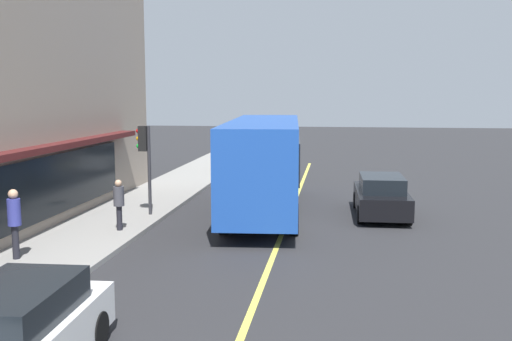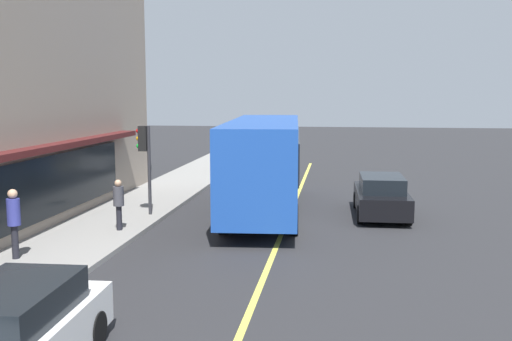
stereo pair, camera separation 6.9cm
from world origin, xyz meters
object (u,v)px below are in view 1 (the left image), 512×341
Objects in this scene: bus at (264,160)px; car_white at (13,337)px; pedestrian_waiting at (14,217)px; pedestrian_mid_block at (119,200)px; traffic_light at (145,149)px; car_silver at (252,159)px; car_black at (381,196)px.

bus reaches higher than car_white.
pedestrian_mid_block is (3.52, -1.51, -0.16)m from pedestrian_waiting.
car_white is at bearing -171.19° from traffic_light.
car_silver is 2.32× the size of pedestrian_waiting.
car_silver is at bearing -0.30° from car_white.
bus is 4.48m from traffic_light.
car_black is at bearing -64.41° from pedestrian_mid_block.
traffic_light is 2.88m from pedestrian_mid_block.
pedestrian_mid_block is (-2.52, 0.04, -1.41)m from traffic_light.
pedestrian_waiting is (-6.04, 1.55, -1.25)m from traffic_light.
pedestrian_mid_block is at bearing -23.24° from pedestrian_waiting.
car_black is at bearing -150.29° from car_silver.
car_silver is at bearing 29.71° from car_black.
pedestrian_waiting is at bearing 29.77° from car_white.
bus is at bearing -36.19° from pedestrian_waiting.
car_black is 9.44m from pedestrian_mid_block.
traffic_light is at bearing -14.43° from pedestrian_waiting.
pedestrian_waiting is at bearing 169.39° from car_silver.
traffic_light is 8.79m from car_black.
traffic_light is 0.74× the size of car_silver.
traffic_light reaches higher than car_white.
pedestrian_mid_block is at bearing 11.33° from car_white.
car_black is 2.32× the size of pedestrian_waiting.
bus is at bearing -67.52° from traffic_light.
car_silver is at bearing -7.52° from pedestrian_mid_block.
car_black is (-11.34, -6.47, 0.00)m from car_silver.
traffic_light is 1.71× the size of pedestrian_waiting.
car_white is 2.67× the size of pedestrian_mid_block.
traffic_light reaches higher than pedestrian_mid_block.
car_silver is (12.90, -1.99, -1.79)m from traffic_light.
pedestrian_mid_block reaches higher than car_black.
car_silver and car_black have the same top height.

